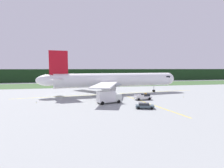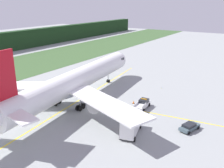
# 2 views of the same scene
# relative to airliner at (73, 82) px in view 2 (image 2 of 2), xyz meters

# --- Properties ---
(ground) EXTENTS (320.00, 320.00, 0.00)m
(ground) POSITION_rel_airliner_xyz_m (-0.77, -6.06, -5.06)
(ground) COLOR gray
(taxiway_centerline_main) EXTENTS (69.64, 8.67, 0.01)m
(taxiway_centerline_main) POSITION_rel_airliner_xyz_m (0.79, 0.09, -5.06)
(taxiway_centerline_main) COLOR yellow
(taxiway_centerline_main) RESTS_ON ground
(taxiway_centerline_spur) EXTENTS (3.98, 30.64, 0.01)m
(taxiway_centerline_spur) POSITION_rel_airliner_xyz_m (5.03, -20.61, -5.06)
(taxiway_centerline_spur) COLOR yellow
(taxiway_centerline_spur) RESTS_ON ground
(airliner) EXTENTS (53.15, 43.11, 15.31)m
(airliner) POSITION_rel_airliner_xyz_m (0.00, 0.00, 0.00)
(airliner) COLOR white
(airliner) RESTS_ON ground
(ops_pickup_truck) EXTENTS (5.39, 2.54, 1.94)m
(ops_pickup_truck) POSITION_rel_airliner_xyz_m (6.00, -14.41, -4.16)
(ops_pickup_truck) COLOR silver
(ops_pickup_truck) RESTS_ON ground
(catering_truck) EXTENTS (6.93, 4.06, 3.56)m
(catering_truck) POSITION_rel_airliner_xyz_m (-5.48, -17.69, -3.27)
(catering_truck) COLOR silver
(catering_truck) RESTS_ON ground
(staff_car) EXTENTS (4.59, 2.97, 1.30)m
(staff_car) POSITION_rel_airliner_xyz_m (1.46, -25.99, -4.36)
(staff_car) COLOR #43555C
(staff_car) RESTS_ON ground
(apron_cone) EXTENTS (0.51, 0.51, 0.64)m
(apron_cone) POSITION_rel_airliner_xyz_m (7.21, -11.53, -4.75)
(apron_cone) COLOR black
(apron_cone) RESTS_ON ground
(taxiway_edge_light_east) EXTENTS (0.12, 0.12, 0.38)m
(taxiway_edge_light_east) POSITION_rel_airliner_xyz_m (20.51, -13.04, -4.85)
(taxiway_edge_light_east) COLOR yellow
(taxiway_edge_light_east) RESTS_ON ground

